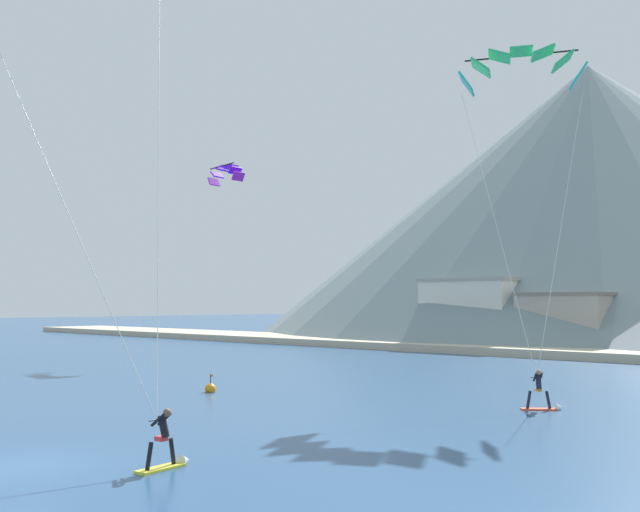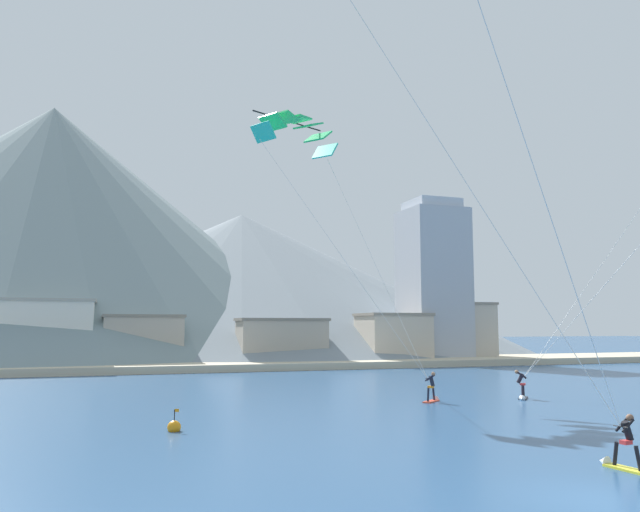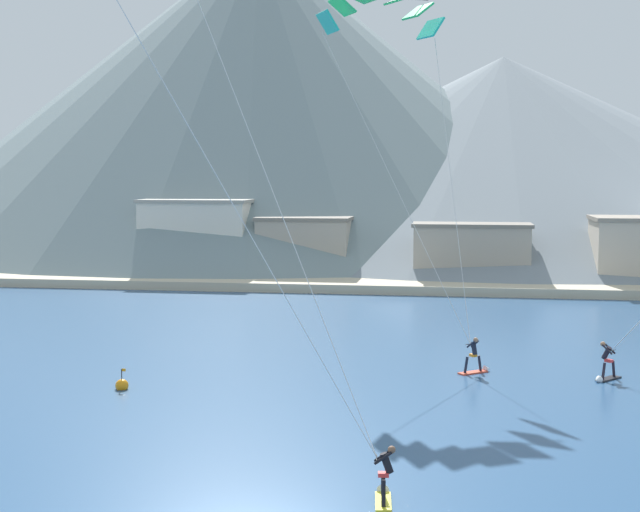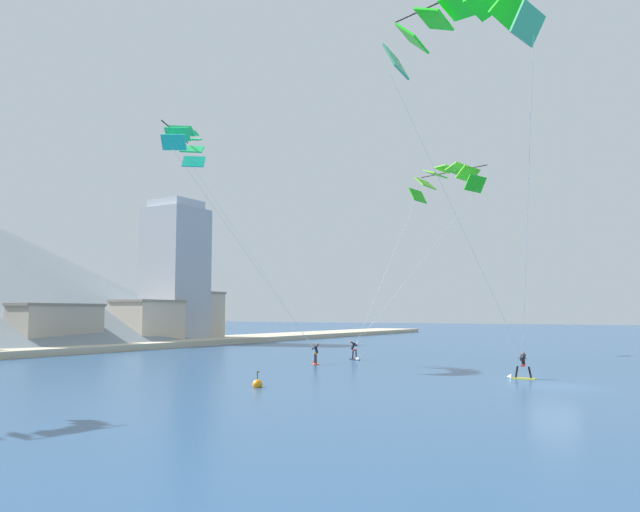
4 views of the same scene
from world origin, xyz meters
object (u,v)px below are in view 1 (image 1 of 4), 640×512
(parafoil_kite_distant_high_outer, at_px, (226,172))
(race_marker_buoy, at_px, (210,389))
(kitesurfer_mid_center, at_px, (168,450))
(parafoil_kite_near_lead, at_px, (521,66))
(kitesurfer_near_lead, at_px, (544,397))

(parafoil_kite_distant_high_outer, bearing_deg, race_marker_buoy, -41.57)
(kitesurfer_mid_center, distance_m, race_marker_buoy, 16.55)
(parafoil_kite_distant_high_outer, height_order, race_marker_buoy, parafoil_kite_distant_high_outer)
(parafoil_kite_near_lead, relative_size, race_marker_buoy, 17.54)
(parafoil_kite_near_lead, distance_m, parafoil_kite_distant_high_outer, 28.00)
(kitesurfer_mid_center, relative_size, parafoil_kite_near_lead, 0.10)
(parafoil_kite_near_lead, xyz_separation_m, parafoil_kite_distant_high_outer, (-27.85, 1.19, -2.61))
(parafoil_kite_near_lead, distance_m, race_marker_buoy, 25.39)
(kitesurfer_near_lead, height_order, race_marker_buoy, kitesurfer_near_lead)
(race_marker_buoy, bearing_deg, parafoil_kite_distant_high_outer, 138.43)
(kitesurfer_mid_center, distance_m, parafoil_kite_distant_high_outer, 43.63)
(kitesurfer_near_lead, height_order, kitesurfer_mid_center, kitesurfer_near_lead)
(race_marker_buoy, bearing_deg, kitesurfer_mid_center, -42.78)
(kitesurfer_near_lead, bearing_deg, parafoil_kite_distant_high_outer, 162.26)
(parafoil_kite_distant_high_outer, bearing_deg, kitesurfer_mid_center, -42.06)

